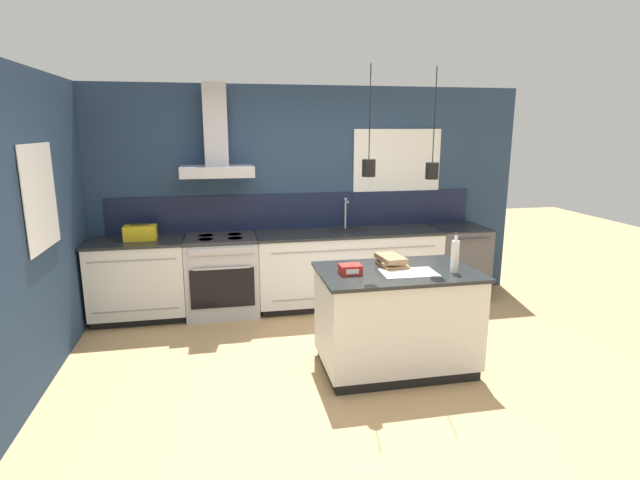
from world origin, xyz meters
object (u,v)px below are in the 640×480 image
(oven_range, at_px, (222,275))
(book_stack, at_px, (392,261))
(dishwasher, at_px, (457,262))
(bottle_on_island, at_px, (455,256))
(yellow_toolbox, at_px, (140,233))
(red_supply_box, at_px, (350,269))

(oven_range, distance_m, book_stack, 2.21)
(dishwasher, relative_size, book_stack, 2.74)
(oven_range, bearing_deg, bottle_on_island, -43.44)
(bottle_on_island, relative_size, yellow_toolbox, 1.00)
(book_stack, relative_size, yellow_toolbox, 0.98)
(bottle_on_island, bearing_deg, red_supply_box, 172.00)
(dishwasher, height_order, yellow_toolbox, yellow_toolbox)
(dishwasher, distance_m, book_stack, 2.18)
(oven_range, height_order, dishwasher, same)
(oven_range, height_order, red_supply_box, red_supply_box)
(yellow_toolbox, bearing_deg, book_stack, -33.68)
(oven_range, relative_size, book_stack, 2.74)
(bottle_on_island, xyz_separation_m, book_stack, (-0.46, 0.28, -0.10))
(dishwasher, bearing_deg, book_stack, -132.63)
(bottle_on_island, xyz_separation_m, red_supply_box, (-0.88, 0.12, -0.10))
(oven_range, xyz_separation_m, dishwasher, (2.92, 0.00, 0.00))
(oven_range, distance_m, dishwasher, 2.92)
(oven_range, bearing_deg, red_supply_box, -58.21)
(dishwasher, bearing_deg, oven_range, -179.92)
(red_supply_box, bearing_deg, book_stack, 20.73)
(book_stack, bearing_deg, dishwasher, 47.37)
(bottle_on_island, height_order, red_supply_box, bottle_on_island)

